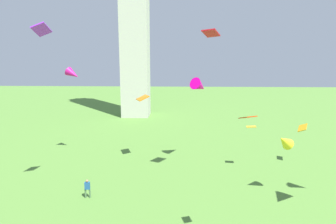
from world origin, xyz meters
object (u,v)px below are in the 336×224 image
at_px(kite_flying_6, 143,98).
at_px(kite_flying_9, 200,86).
at_px(kite_flying_10, 248,117).
at_px(kite_flying_5, 303,128).
at_px(person_3, 87,188).
at_px(kite_flying_7, 42,30).
at_px(kite_flying_2, 251,127).
at_px(kite_flying_8, 211,33).
at_px(kite_flying_3, 284,141).
at_px(kite_flying_1, 73,74).

relative_size(kite_flying_6, kite_flying_9, 0.79).
height_order(kite_flying_9, kite_flying_10, kite_flying_9).
bearing_deg(kite_flying_5, kite_flying_9, -62.81).
bearing_deg(kite_flying_5, person_3, -39.32).
relative_size(kite_flying_7, kite_flying_10, 1.58).
height_order(kite_flying_6, kite_flying_7, kite_flying_7).
relative_size(kite_flying_2, kite_flying_7, 0.63).
bearing_deg(kite_flying_9, kite_flying_8, 134.12).
bearing_deg(kite_flying_6, kite_flying_3, 36.39).
bearing_deg(kite_flying_7, kite_flying_2, 109.30).
xyz_separation_m(kite_flying_7, kite_flying_8, (12.98, 3.25, -0.02)).
relative_size(kite_flying_1, kite_flying_5, 1.28).
distance_m(person_3, kite_flying_5, 22.68).
height_order(kite_flying_1, kite_flying_8, kite_flying_8).
relative_size(kite_flying_1, kite_flying_3, 1.05).
bearing_deg(kite_flying_6, kite_flying_10, 4.85).
xyz_separation_m(kite_flying_2, kite_flying_3, (1.24, -5.79, 0.18)).
relative_size(kite_flying_5, kite_flying_9, 0.61).
bearing_deg(kite_flying_3, kite_flying_8, -147.36).
distance_m(kite_flying_2, kite_flying_10, 14.31).
bearing_deg(kite_flying_8, kite_flying_6, -105.69).
bearing_deg(kite_flying_8, kite_flying_5, 140.77).
distance_m(kite_flying_5, kite_flying_10, 18.32).
xyz_separation_m(person_3, kite_flying_5, (20.70, 8.70, 3.17)).
bearing_deg(kite_flying_1, kite_flying_7, -152.56).
distance_m(kite_flying_2, kite_flying_9, 6.77).
xyz_separation_m(person_3, kite_flying_1, (-4.65, 10.40, 8.74)).
relative_size(kite_flying_7, kite_flying_8, 0.83).
relative_size(person_3, kite_flying_2, 1.54).
bearing_deg(kite_flying_3, kite_flying_6, -158.53).
bearing_deg(kite_flying_7, kite_flying_8, 102.31).
relative_size(kite_flying_5, kite_flying_10, 1.52).
height_order(person_3, kite_flying_3, kite_flying_3).
relative_size(kite_flying_3, kite_flying_9, 0.75).
distance_m(person_3, kite_flying_2, 16.76).
relative_size(kite_flying_6, kite_flying_10, 1.97).
distance_m(kite_flying_1, kite_flying_2, 20.41).
xyz_separation_m(kite_flying_2, kite_flying_7, (-17.68, -6.80, 8.92)).
xyz_separation_m(kite_flying_8, kite_flying_9, (-0.49, 5.42, -4.97)).
relative_size(person_3, kite_flying_5, 1.02).
bearing_deg(kite_flying_6, person_3, -42.80).
relative_size(kite_flying_5, kite_flying_7, 0.96).
bearing_deg(kite_flying_7, person_3, 84.97).
bearing_deg(kite_flying_10, kite_flying_7, -133.85).
height_order(kite_flying_7, kite_flying_10, kite_flying_7).
height_order(kite_flying_2, kite_flying_3, kite_flying_3).
bearing_deg(person_3, kite_flying_6, -117.29).
bearing_deg(kite_flying_3, person_3, -122.51).
height_order(kite_flying_3, kite_flying_9, kite_flying_9).
bearing_deg(kite_flying_6, kite_flying_1, -121.68).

